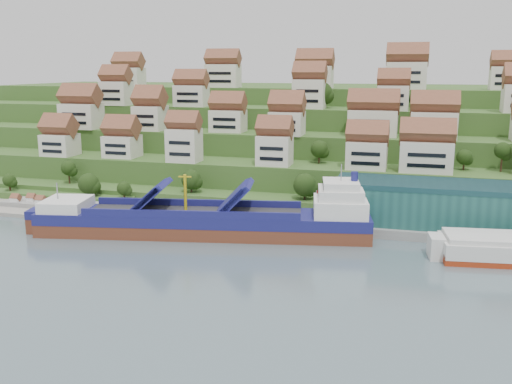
% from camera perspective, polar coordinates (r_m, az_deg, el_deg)
% --- Properties ---
extents(ground, '(300.00, 300.00, 0.00)m').
position_cam_1_polar(ground, '(132.44, -2.50, -4.59)').
color(ground, slate).
rests_on(ground, ground).
extents(quay, '(180.00, 14.00, 2.20)m').
position_cam_1_polar(quay, '(141.83, 7.11, -3.06)').
color(quay, gray).
rests_on(quay, ground).
extents(pebble_beach, '(45.00, 20.00, 1.00)m').
position_cam_1_polar(pebble_beach, '(168.74, -20.26, -1.45)').
color(pebble_beach, gray).
rests_on(pebble_beach, ground).
extents(hillside, '(260.00, 128.00, 31.00)m').
position_cam_1_polar(hillside, '(229.07, 5.53, 5.34)').
color(hillside, '#2D4C1E').
rests_on(hillside, ground).
extents(hillside_village, '(154.69, 62.74, 29.24)m').
position_cam_1_polar(hillside_village, '(184.85, 4.23, 7.94)').
color(hillside_village, silver).
rests_on(hillside_village, ground).
extents(hillside_trees, '(141.70, 62.29, 30.40)m').
position_cam_1_polar(hillside_trees, '(174.41, 1.63, 5.58)').
color(hillside_trees, '#233D14').
rests_on(hillside_trees, ground).
extents(warehouse, '(60.00, 15.00, 10.00)m').
position_cam_1_polar(warehouse, '(141.49, 20.23, -1.23)').
color(warehouse, '#205752').
rests_on(warehouse, quay).
extents(flagpole, '(1.28, 0.16, 8.00)m').
position_cam_1_polar(flagpole, '(135.87, 6.08, -1.20)').
color(flagpole, gray).
rests_on(flagpole, quay).
extents(beach_huts, '(14.40, 3.70, 2.20)m').
position_cam_1_polar(beach_huts, '(168.57, -21.10, -0.97)').
color(beach_huts, white).
rests_on(beach_huts, pebble_beach).
extents(cargo_ship, '(78.37, 26.05, 17.18)m').
position_cam_1_polar(cargo_ship, '(133.74, -4.43, -2.99)').
color(cargo_ship, brown).
rests_on(cargo_ship, ground).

